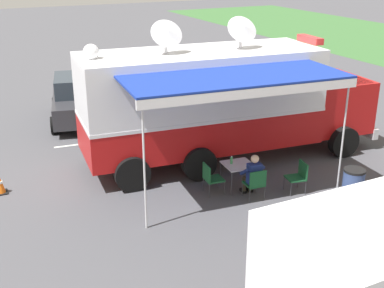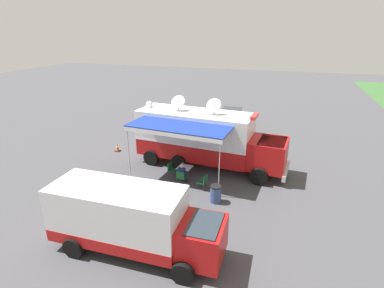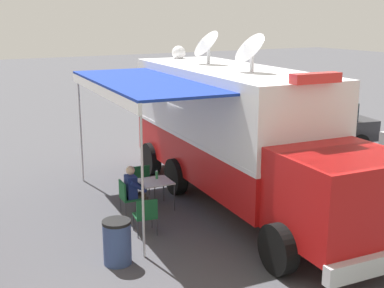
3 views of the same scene
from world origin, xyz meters
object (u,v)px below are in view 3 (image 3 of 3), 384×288
(folding_chair_beside_table, at_px, (143,180))
(seated_responder, at_px, (134,189))
(command_truck, at_px, (238,131))
(folding_chair_at_table, at_px, (127,195))
(folding_table, at_px, (155,183))
(car_behind_truck, at_px, (318,125))
(traffic_cone, at_px, (147,138))
(trash_bin, at_px, (117,242))
(water_bottle, at_px, (157,175))
(folding_chair_spare_by_truck, at_px, (146,213))

(folding_chair_beside_table, bearing_deg, seated_responder, 55.46)
(seated_responder, bearing_deg, command_truck, 167.83)
(folding_chair_at_table, height_order, folding_chair_beside_table, same)
(folding_table, xyz_separation_m, car_behind_truck, (-7.91, -2.57, 0.21))
(folding_table, bearing_deg, traffic_cone, -112.78)
(folding_table, xyz_separation_m, folding_chair_at_table, (0.80, 0.06, -0.16))
(seated_responder, bearing_deg, folding_table, -172.71)
(trash_bin, bearing_deg, folding_chair_at_table, -116.95)
(seated_responder, height_order, car_behind_truck, car_behind_truck)
(water_bottle, height_order, car_behind_truck, car_behind_truck)
(command_truck, distance_m, folding_chair_beside_table, 2.93)
(traffic_cone, bearing_deg, trash_bin, 61.80)
(command_truck, distance_m, folding_chair_at_table, 3.27)
(car_behind_truck, bearing_deg, seated_responder, 17.23)
(folding_table, bearing_deg, folding_chair_spare_by_truck, 57.12)
(folding_chair_beside_table, bearing_deg, traffic_cone, -115.80)
(folding_chair_spare_by_truck, bearing_deg, car_behind_truck, -155.82)
(command_truck, xyz_separation_m, folding_table, (2.08, -0.66, -1.27))
(folding_chair_spare_by_truck, bearing_deg, folding_table, -122.88)
(seated_responder, distance_m, trash_bin, 2.65)
(command_truck, xyz_separation_m, folding_chair_spare_by_truck, (2.98, 0.73, -1.43))
(folding_chair_beside_table, relative_size, seated_responder, 0.70)
(water_bottle, bearing_deg, traffic_cone, -112.33)
(command_truck, bearing_deg, car_behind_truck, -151.04)
(seated_responder, xyz_separation_m, trash_bin, (1.35, 2.27, -0.20))
(command_truck, relative_size, trash_bin, 10.62)
(seated_responder, relative_size, trash_bin, 1.37)
(folding_chair_at_table, distance_m, trash_bin, 2.57)
(car_behind_truck, bearing_deg, command_truck, 28.96)
(folding_chair_beside_table, bearing_deg, command_truck, 143.73)
(command_truck, height_order, seated_responder, command_truck)
(command_truck, xyz_separation_m, traffic_cone, (-0.45, -6.70, -1.67))
(folding_table, relative_size, folding_chair_spare_by_truck, 0.99)
(water_bottle, bearing_deg, car_behind_truck, -162.82)
(folding_table, bearing_deg, water_bottle, -127.42)
(folding_chair_beside_table, height_order, car_behind_truck, car_behind_truck)
(water_bottle, distance_m, seated_responder, 0.79)
(trash_bin, relative_size, traffic_cone, 1.57)
(folding_table, bearing_deg, car_behind_truck, -162.03)
(command_truck, bearing_deg, water_bottle, -22.55)
(trash_bin, bearing_deg, folding_chair_beside_table, -121.88)
(command_truck, xyz_separation_m, folding_chair_beside_table, (2.06, -1.51, -1.43))
(traffic_cone, height_order, car_behind_truck, car_behind_truck)
(seated_responder, bearing_deg, traffic_cone, -117.23)
(folding_table, height_order, folding_chair_spare_by_truck, folding_chair_spare_by_truck)
(folding_chair_beside_table, distance_m, seated_responder, 1.13)
(folding_table, distance_m, folding_chair_spare_by_truck, 1.66)
(folding_table, relative_size, water_bottle, 3.86)
(folding_table, relative_size, seated_responder, 0.69)
(water_bottle, bearing_deg, folding_chair_at_table, 13.40)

